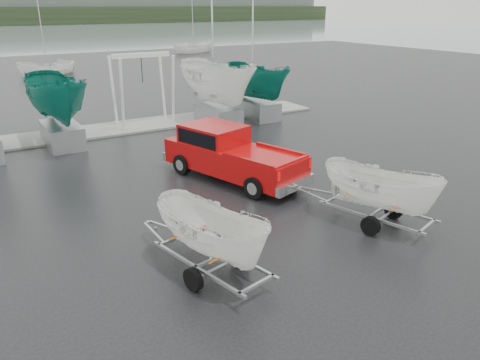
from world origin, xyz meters
TOP-DOWN VIEW (x-y plane):
  - ground_plane at (0.00, 0.00)m, footprint 120.00×120.00m
  - dock at (0.00, 13.00)m, footprint 30.00×3.00m
  - pickup_truck at (3.74, 2.97)m, footprint 3.77×6.52m
  - trailer_hitched at (5.63, -3.36)m, footprint 2.16×3.79m
  - trailer_parked at (-0.27, -3.29)m, footprint 1.94×3.77m
  - boat_hoist at (3.96, 13.00)m, footprint 3.30×2.18m
  - keelboat_1 at (-1.05, 11.20)m, footprint 2.49×3.20m
  - keelboat_2 at (7.69, 11.00)m, footprint 2.65×3.20m
  - keelboat_3 at (10.55, 11.30)m, footprint 2.27×3.20m
  - moored_boat_2 at (3.00, 38.27)m, footprint 2.60×2.55m
  - moored_boat_3 at (25.85, 51.82)m, footprint 2.97×2.91m

SIDE VIEW (x-z plane):
  - ground_plane at x=0.00m, z-range 0.00..0.00m
  - moored_boat_3 at x=25.85m, z-range -5.68..5.69m
  - moored_boat_2 at x=3.00m, z-range -5.46..5.47m
  - dock at x=0.00m, z-range -0.01..0.11m
  - pickup_truck at x=3.74m, z-range 0.04..2.10m
  - trailer_parked at x=-0.27m, z-range 0.20..4.61m
  - trailer_hitched at x=5.63m, z-range 0.20..4.64m
  - boat_hoist at x=3.96m, z-range 0.61..4.73m
  - keelboat_3 at x=10.55m, z-range -1.63..8.80m
  - keelboat_1 at x=-1.05m, z-range 0.09..7.80m
  - keelboat_2 at x=7.69m, z-range -1.19..9.64m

